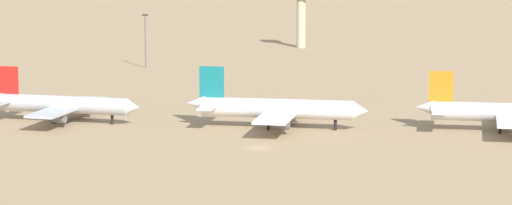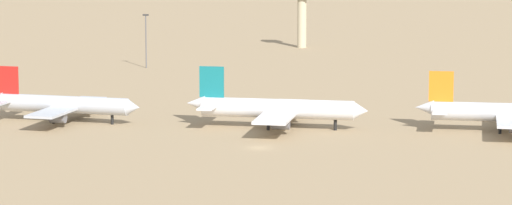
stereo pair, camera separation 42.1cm
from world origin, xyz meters
name	(u,v)px [view 2 (the right image)]	position (x,y,z in m)	size (l,w,h in m)	color
ground	(260,148)	(0.00, 0.00, 0.00)	(4000.00, 4000.00, 0.00)	#9E8460
parked_jet_red_2	(62,104)	(-47.39, 26.40, 3.99)	(36.76, 31.28, 12.16)	silver
parked_jet_teal_3	(276,109)	(0.90, 23.42, 4.33)	(40.04, 33.75, 13.22)	white
parked_jet_orange_4	(506,113)	(50.08, 24.28, 4.19)	(38.70, 32.57, 12.78)	silver
control_tower	(302,10)	(-6.24, 192.42, 13.35)	(5.20, 5.20, 22.12)	#C6B793
light_pole_west	(146,37)	(-48.71, 127.71, 9.41)	(1.80, 0.50, 16.37)	#59595E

